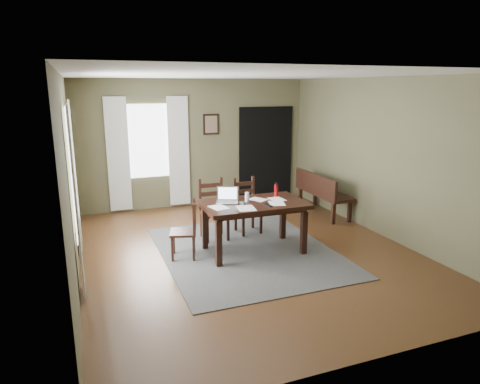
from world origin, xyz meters
name	(u,v)px	position (x,y,z in m)	size (l,w,h in m)	color
ground	(247,252)	(0.00, 0.00, -0.01)	(5.00, 6.00, 0.01)	#492C16
room_shell	(247,138)	(0.00, 0.00, 1.80)	(5.02, 6.02, 2.71)	brown
rug	(247,251)	(0.00, 0.00, 0.01)	(2.60, 3.20, 0.01)	#404040
dining_table	(254,208)	(0.10, -0.04, 0.71)	(1.60, 0.97, 0.79)	black
chair_end	(186,230)	(-0.95, 0.09, 0.44)	(0.48, 0.48, 0.88)	black
chair_back_left	(213,210)	(-0.30, 0.78, 0.50)	(0.44, 0.45, 1.02)	black
chair_back_right	(247,206)	(0.35, 0.88, 0.47)	(0.44, 0.44, 0.96)	black
bench	(321,190)	(2.14, 1.34, 0.51)	(0.48, 1.50, 0.85)	black
laptop	(227,198)	(-0.27, 0.15, 0.86)	(0.41, 0.37, 0.23)	#B7B7BC
computer_mouse	(243,203)	(-0.10, -0.08, 0.82)	(0.06, 0.10, 0.03)	#3F3F42
tv_remote	(268,205)	(0.23, -0.29, 0.81)	(0.05, 0.17, 0.02)	black
drinking_glass	(247,197)	(0.02, 0.04, 0.88)	(0.07, 0.07, 0.15)	silver
water_bottle	(276,190)	(0.57, 0.17, 0.91)	(0.08, 0.08, 0.23)	#AB0D11
paper_a	(219,207)	(-0.49, -0.12, 0.81)	(0.23, 0.30, 0.00)	white
paper_b	(277,203)	(0.41, -0.22, 0.81)	(0.23, 0.30, 0.00)	white
paper_c	(258,199)	(0.22, 0.10, 0.81)	(0.21, 0.27, 0.00)	white
paper_d	(277,199)	(0.51, 0.01, 0.81)	(0.21, 0.28, 0.00)	white
paper_e	(246,208)	(-0.13, -0.30, 0.81)	(0.25, 0.33, 0.00)	white
window_left	(71,170)	(-2.47, 0.20, 1.45)	(0.01, 1.30, 1.70)	white
window_back	(148,141)	(-1.00, 2.97, 1.45)	(1.00, 0.01, 1.50)	white
curtain_left_near	(76,202)	(-2.44, -0.62, 1.20)	(0.03, 0.48, 2.30)	silver
curtain_left_far	(75,176)	(-2.44, 1.02, 1.20)	(0.03, 0.48, 2.30)	silver
curtain_back_left	(118,155)	(-1.62, 2.94, 1.20)	(0.44, 0.03, 2.30)	silver
curtain_back_right	(179,152)	(-0.38, 2.94, 1.20)	(0.44, 0.03, 2.30)	silver
framed_picture	(211,124)	(0.35, 2.97, 1.75)	(0.34, 0.03, 0.44)	black
doorway_back	(266,153)	(1.65, 2.97, 1.05)	(1.30, 0.03, 2.10)	black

